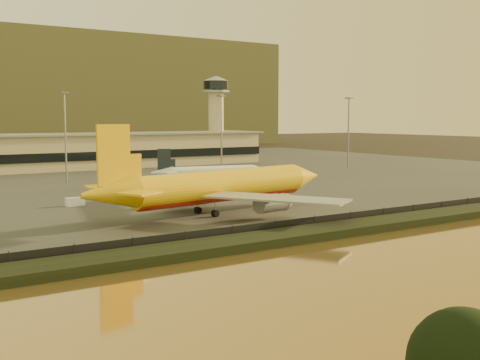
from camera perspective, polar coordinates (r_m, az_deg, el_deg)
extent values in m
plane|color=black|center=(108.69, 1.82, -3.89)|extent=(900.00, 900.00, 0.00)
cube|color=black|center=(95.40, 7.73, -4.91)|extent=(320.00, 7.00, 1.40)
cube|color=#2D2D2D|center=(193.55, -14.60, 0.30)|extent=(320.00, 220.00, 0.20)
cube|color=black|center=(98.29, 6.20, -4.21)|extent=(300.00, 0.05, 2.20)
cube|color=tan|center=(221.64, -17.14, 2.50)|extent=(160.00, 22.00, 12.00)
cube|color=black|center=(210.99, -16.28, 2.09)|extent=(160.00, 0.60, 3.00)
cube|color=gray|center=(221.38, -17.19, 4.13)|extent=(164.00, 24.00, 0.60)
cylinder|color=tan|center=(255.16, -2.28, 5.21)|extent=(6.40, 6.40, 30.00)
cylinder|color=black|center=(255.49, -2.29, 8.97)|extent=(10.40, 10.40, 3.50)
cone|color=gray|center=(255.64, -2.30, 9.58)|extent=(11.20, 11.20, 2.00)
cylinder|color=gray|center=(255.37, -2.29, 8.40)|extent=(11.20, 11.20, 0.80)
cylinder|color=slate|center=(175.41, -16.22, 3.81)|extent=(0.50, 0.50, 25.00)
cube|color=slate|center=(175.44, -16.34, 7.96)|extent=(2.20, 2.20, 0.40)
cylinder|color=slate|center=(194.36, -1.78, 4.23)|extent=(0.50, 0.50, 25.00)
cube|color=slate|center=(194.39, -1.79, 7.98)|extent=(2.20, 2.20, 0.40)
cylinder|color=slate|center=(220.22, 10.24, 4.35)|extent=(0.50, 0.50, 25.00)
cube|color=slate|center=(220.24, 10.30, 7.65)|extent=(2.20, 2.20, 0.40)
cube|color=brown|center=(453.93, -13.93, 7.88)|extent=(220.00, 160.00, 70.00)
cylinder|color=#DFA80B|center=(115.78, -1.63, -0.45)|extent=(40.26, 11.98, 5.76)
cylinder|color=#B31E0A|center=(115.90, -1.63, -0.94)|extent=(38.97, 10.55, 4.49)
cone|color=#DFA80B|center=(132.48, 6.19, 0.33)|extent=(8.56, 6.91, 5.76)
cone|color=#DFA80B|center=(101.35, -12.35, -1.26)|extent=(10.75, 7.26, 5.76)
cube|color=#DFA80B|center=(101.32, -11.89, 2.35)|extent=(6.09, 1.42, 10.07)
cube|color=#DFA80B|center=(107.35, -12.88, -0.64)|extent=(6.32, 6.26, 0.35)
cube|color=#DFA80B|center=(97.56, -9.54, -1.22)|extent=(7.42, 7.39, 0.35)
cube|color=gray|center=(127.18, -6.53, -0.36)|extent=(13.12, 26.01, 0.35)
cylinder|color=gray|center=(126.04, -4.50, -1.12)|extent=(7.06, 4.18, 3.17)
cube|color=gray|center=(104.08, 3.44, -1.74)|extent=(19.50, 25.33, 0.35)
cylinder|color=gray|center=(108.84, 3.03, -2.24)|extent=(7.06, 4.18, 3.17)
cylinder|color=black|center=(126.79, 3.59, -2.10)|extent=(1.41, 1.19, 1.27)
cylinder|color=slate|center=(126.70, 3.60, -1.80)|extent=(0.22, 0.22, 2.59)
cylinder|color=black|center=(111.82, -2.37, -3.18)|extent=(1.41, 1.19, 1.27)
cylinder|color=slate|center=(111.72, -2.37, -2.85)|extent=(0.22, 0.22, 2.59)
cylinder|color=black|center=(115.78, -4.02, -2.87)|extent=(1.41, 1.19, 1.27)
cylinder|color=slate|center=(115.68, -4.02, -2.55)|extent=(0.22, 0.22, 2.59)
cylinder|color=white|center=(169.11, -2.54, 0.79)|extent=(23.87, 8.13, 3.29)
cylinder|color=gray|center=(169.17, -2.54, 0.59)|extent=(23.07, 7.29, 2.57)
cone|color=white|center=(174.18, 1.87, 0.94)|extent=(5.19, 4.18, 3.29)
cone|color=white|center=(164.93, -7.42, 0.70)|extent=(6.48, 4.45, 3.29)
cube|color=black|center=(164.80, -7.21, 1.96)|extent=(3.60, 1.01, 5.76)
cube|color=white|center=(168.40, -7.25, 0.89)|extent=(4.41, 4.35, 0.20)
cube|color=white|center=(162.05, -6.68, 0.70)|extent=(3.60, 3.46, 0.20)
cube|color=gray|center=(177.52, -3.68, 0.84)|extent=(12.10, 14.86, 0.20)
cylinder|color=gray|center=(176.01, -2.95, 0.50)|extent=(4.24, 2.59, 1.81)
cube|color=gray|center=(160.44, -1.72, 0.30)|extent=(7.12, 15.39, 0.20)
cylinder|color=gray|center=(163.17, -1.43, 0.08)|extent=(4.24, 2.59, 1.81)
cylinder|color=black|center=(172.50, 0.31, -0.03)|extent=(0.83, 0.71, 0.72)
cylinder|color=slate|center=(172.47, 0.31, 0.10)|extent=(0.17, 0.17, 1.48)
cylinder|color=black|center=(167.21, -3.17, -0.23)|extent=(0.83, 0.71, 0.72)
cylinder|color=slate|center=(167.17, -3.17, -0.10)|extent=(0.17, 0.17, 1.48)
cylinder|color=black|center=(170.01, -3.48, -0.13)|extent=(0.83, 0.71, 0.72)
cylinder|color=slate|center=(169.97, -3.49, 0.00)|extent=(0.17, 0.17, 1.48)
cube|color=#DFA80B|center=(136.73, -0.89, -1.42)|extent=(3.97, 2.57, 1.65)
cube|color=white|center=(130.10, -15.37, -1.99)|extent=(3.89, 1.85, 1.72)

